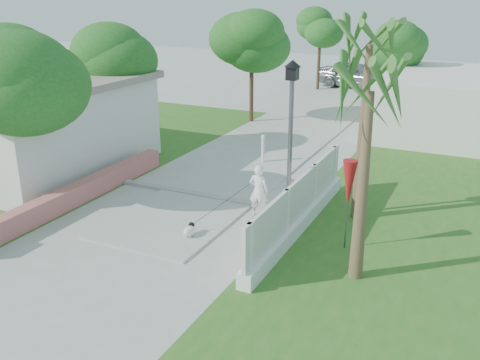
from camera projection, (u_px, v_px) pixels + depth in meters
The scene contains 22 objects.
ground at pixel (72, 289), 11.56m from camera, with size 90.00×90.00×0.00m, color #B7B7B2.
path_strip at pixel (333, 110), 28.54m from camera, with size 3.20×36.00×0.06m, color #B7B7B2.
curb at pixel (206, 196), 16.64m from camera, with size 6.50×0.25×0.10m, color #999993.
grass_left at pixel (76, 153), 21.20m from camera, with size 8.00×20.00×0.01m, color #2C6620.
grass_right at pixel (451, 213), 15.51m from camera, with size 8.00×20.00×0.01m, color #2C6620.
pink_wall at pixel (68, 197), 15.81m from camera, with size 0.45×8.20×0.80m.
house_left at pixel (12, 121), 19.36m from camera, with size 8.40×7.40×3.23m.
lattice_fence at pixel (299, 211), 14.24m from camera, with size 0.35×7.00×1.50m.
building_right at pixel (452, 103), 23.97m from camera, with size 6.00×8.00×2.60m, color silver.
street_lamp at pixel (290, 136), 14.24m from camera, with size 0.44×0.44×4.44m.
bollard at pixel (263, 148), 19.78m from camera, with size 0.14×0.14×1.09m.
patio_umbrella at pixel (349, 185), 12.86m from camera, with size 0.36×0.36×2.30m.
tree_left_near at pixel (7, 78), 14.63m from camera, with size 3.60×3.60×5.28m.
tree_left_mid at pixel (107, 64), 19.82m from camera, with size 3.20×3.20×4.85m.
tree_path_left at pixel (252, 41), 25.06m from camera, with size 3.40×3.40×5.23m.
tree_path_right at pixel (401, 47), 26.05m from camera, with size 3.00×3.00×4.79m.
tree_path_far at pixel (321, 28), 33.47m from camera, with size 3.20×3.20×5.17m.
palm_far at pixel (369, 57), 13.70m from camera, with size 1.80×1.80×5.30m.
palm_near at pixel (369, 104), 10.75m from camera, with size 1.80×1.80×4.70m.
skateboarder at pixel (231, 201), 14.51m from camera, with size 1.42×2.09×1.61m.
dog at pixel (190, 230), 13.91m from camera, with size 0.33×0.55×0.38m.
parked_car at pixel (356, 75), 34.84m from camera, with size 2.01×5.00×1.70m, color #9FA3A6.
Camera 1 is at (7.64, -7.53, 6.12)m, focal length 40.00 mm.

